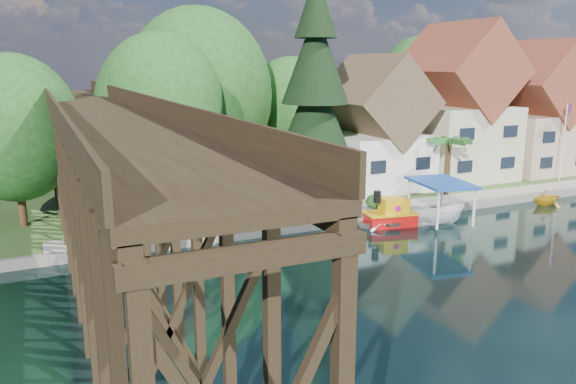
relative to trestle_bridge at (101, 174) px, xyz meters
name	(u,v)px	position (x,y,z in m)	size (l,w,h in m)	color
ground	(422,262)	(16.00, -5.17, -5.35)	(140.00, 140.00, 0.00)	black
bank	(227,162)	(16.00, 28.83, -5.10)	(140.00, 52.00, 0.50)	#2B451B
seawall	(397,214)	(20.00, 2.83, -5.04)	(60.00, 0.40, 0.62)	slate
promenade	(410,204)	(22.00, 4.13, -4.82)	(50.00, 2.60, 0.06)	gray
trestle_bridge	(101,174)	(0.00, 0.00, 0.00)	(4.12, 44.18, 9.30)	black
house_left	(374,132)	(23.00, 10.83, -0.21)	(7.64, 8.64, 11.02)	white
house_center	(456,112)	(32.00, 11.33, 1.07)	(8.65, 9.18, 13.89)	beige
house_right	(533,116)	(41.00, 10.83, 0.43)	(8.15, 8.64, 12.45)	tan
shed	(163,166)	(5.00, 9.33, -1.52)	(5.09, 5.40, 7.85)	white
bg_trees	(283,104)	(17.00, 16.08, 1.94)	(49.90, 13.30, 10.57)	#382314
shrubs	(279,210)	(11.40, 4.09, -4.12)	(15.76, 2.47, 1.70)	#153A14
conifer	(315,95)	(15.85, 7.70, 3.11)	(6.72, 6.72, 16.54)	#382314
palm_tree	(449,142)	(26.53, 5.55, -0.64)	(3.90, 3.90, 4.82)	#382314
flagpole	(565,134)	(39.31, 5.66, -0.64)	(1.02, 0.42, 6.86)	white
tugboat	(391,215)	(18.61, 1.63, -4.60)	(3.71, 2.45, 2.49)	red
boat_white_a	(386,220)	(18.16, 1.59, -4.94)	(2.81, 3.94, 0.82)	white
boat_canopy	(440,206)	(21.78, 0.52, -4.07)	(3.93, 5.11, 2.99)	white
boat_yellow	(547,196)	(32.88, 1.38, -4.65)	(2.29, 2.65, 1.40)	gold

